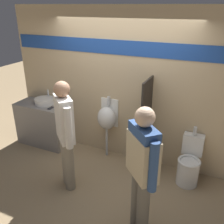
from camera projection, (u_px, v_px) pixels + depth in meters
ground_plane at (108, 170)px, 4.42m from camera, size 16.00×16.00×0.00m
display_wall at (122, 87)px, 4.38m from camera, size 4.39×0.07×2.70m
sink_counter at (43, 124)px, 5.13m from camera, size 1.04×0.51×0.87m
sink_basin at (44, 101)px, 4.96m from camera, size 0.39×0.39×0.25m
cell_phone at (51, 108)px, 4.75m from camera, size 0.07×0.14×0.01m
divider_near_counter at (145, 127)px, 4.14m from camera, size 0.03×0.52×1.64m
urinal_near_counter at (107, 118)px, 4.56m from camera, size 0.35×0.28×1.17m
toilet at (189, 164)px, 4.02m from camera, size 0.36×0.52×0.92m
person_in_vest at (142, 165)px, 2.88m from camera, size 0.47×0.48×1.71m
person_with_lanyard at (65, 132)px, 3.68m from camera, size 0.47×0.45×1.74m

